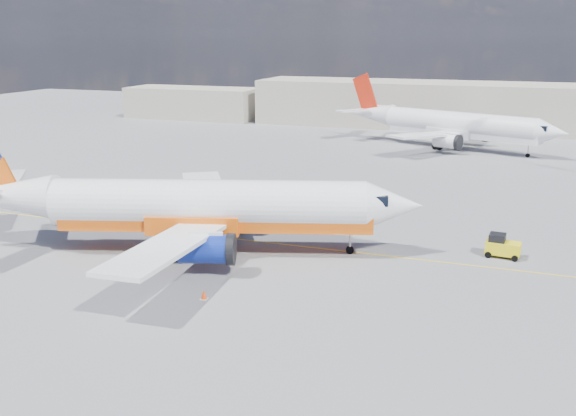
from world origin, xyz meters
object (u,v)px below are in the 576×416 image
(second_jet, at_px, (452,125))
(traffic_cone, at_px, (204,295))
(main_jet, at_px, (195,206))
(gse_tug, at_px, (502,246))

(second_jet, bearing_deg, traffic_cone, -78.07)
(second_jet, bearing_deg, main_jet, -84.14)
(traffic_cone, bearing_deg, main_jet, 120.33)
(main_jet, height_order, second_jet, main_jet)
(gse_tug, bearing_deg, traffic_cone, -133.96)
(second_jet, relative_size, gse_tug, 12.92)
(main_jet, distance_m, traffic_cone, 10.03)
(second_jet, xyz_separation_m, gse_tug, (8.46, -47.51, -2.61))
(second_jet, relative_size, traffic_cone, 54.09)
(main_jet, bearing_deg, gse_tug, -0.49)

